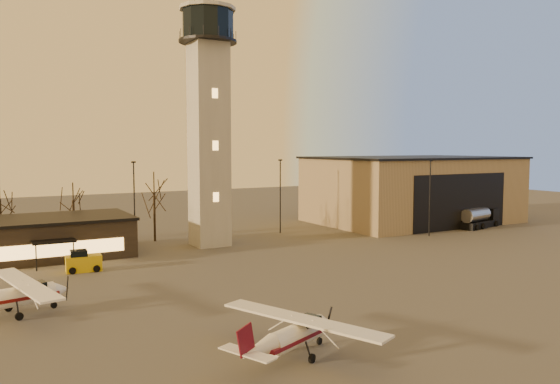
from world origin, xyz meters
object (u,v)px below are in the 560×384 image
cessna_rear (20,299)px  hangar (412,189)px  terminal (5,240)px  fuel_truck (479,220)px  cessna_front (298,338)px  service_cart (83,263)px  control_tower (209,109)px

cessna_rear → hangar: bearing=10.0°
terminal → hangar: bearing=2.0°
cessna_rear → fuel_truck: size_ratio=1.41×
terminal → cessna_front: bearing=-70.5°
cessna_front → fuel_truck: cessna_front is taller
terminal → service_cart: bearing=-55.5°
terminal → service_cart: 11.00m
cessna_rear → fuel_truck: bearing=0.2°
cessna_front → cessna_rear: 20.88m
cessna_front → service_cart: (-7.00, 28.13, -0.25)m
hangar → fuel_truck: size_ratio=3.68×
cessna_rear → cessna_front: bearing=-62.3°
cessna_front → cessna_rear: bearing=106.8°
control_tower → fuel_truck: size_ratio=3.92×
hangar → fuel_truck: hangar is taller
control_tower → fuel_truck: control_tower is taller
terminal → fuel_truck: 62.48m
fuel_truck → control_tower: bearing=158.6°
hangar → service_cart: (-51.82, -10.99, -4.37)m
hangar → cessna_rear: (-58.06, -22.97, -4.05)m
cessna_rear → fuel_truck: cessna_rear is taller
terminal → cessna_rear: (-0.07, -20.98, -1.05)m
terminal → cessna_rear: bearing=-90.2°
cessna_front → cessna_rear: cessna_rear is taller
hangar → control_tower: bearing=-173.7°
control_tower → cessna_rear: 32.85m
control_tower → service_cart: control_tower is taller
control_tower → fuel_truck: (39.97, -6.01, -15.15)m
terminal → service_cart: size_ratio=7.57×
cessna_front → control_tower: bearing=53.3°
cessna_rear → service_cart: cessna_rear is taller
hangar → cessna_front: bearing=-138.9°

